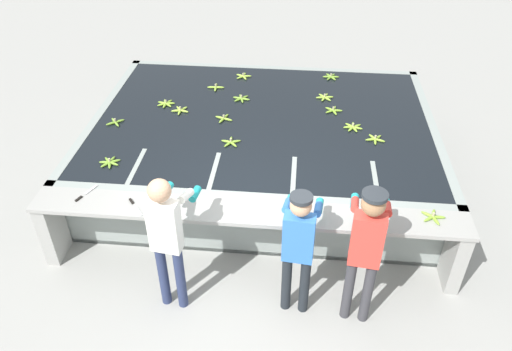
# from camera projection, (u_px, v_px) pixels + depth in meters

# --- Properties ---
(ground_plane) EXTENTS (80.00, 80.00, 0.00)m
(ground_plane) POSITION_uv_depth(u_px,v_px,m) (246.00, 281.00, 6.02)
(ground_plane) COLOR #999993
(ground_plane) RESTS_ON ground
(wash_tank) EXTENTS (5.03, 3.76, 0.92)m
(wash_tank) POSITION_uv_depth(u_px,v_px,m) (263.00, 146.00, 7.60)
(wash_tank) COLOR gray
(wash_tank) RESTS_ON ground
(work_ledge) EXTENTS (5.03, 0.45, 0.92)m
(work_ledge) POSITION_uv_depth(u_px,v_px,m) (247.00, 227.00, 5.80)
(work_ledge) COLOR #9E9E99
(work_ledge) RESTS_ON ground
(worker_0) EXTENTS (0.47, 0.74, 1.76)m
(worker_0) POSITION_uv_depth(u_px,v_px,m) (167.00, 232.00, 5.15)
(worker_0) COLOR navy
(worker_0) RESTS_ON ground
(worker_1) EXTENTS (0.45, 0.73, 1.63)m
(worker_1) POSITION_uv_depth(u_px,v_px,m) (299.00, 243.00, 5.14)
(worker_1) COLOR #1E2328
(worker_1) RESTS_ON ground
(worker_2) EXTENTS (0.46, 0.74, 1.76)m
(worker_2) POSITION_uv_depth(u_px,v_px,m) (366.00, 245.00, 4.98)
(worker_2) COLOR #38383D
(worker_2) RESTS_ON ground
(banana_bunch_floating_0) EXTENTS (0.27, 0.27, 0.08)m
(banana_bunch_floating_0) POSITION_uv_depth(u_px,v_px,m) (243.00, 76.00, 8.47)
(banana_bunch_floating_0) COLOR #9EC642
(banana_bunch_floating_0) RESTS_ON wash_tank
(banana_bunch_floating_1) EXTENTS (0.28, 0.27, 0.08)m
(banana_bunch_floating_1) POSITION_uv_depth(u_px,v_px,m) (375.00, 139.00, 6.85)
(banana_bunch_floating_1) COLOR #8CB738
(banana_bunch_floating_1) RESTS_ON wash_tank
(banana_bunch_floating_2) EXTENTS (0.28, 0.28, 0.08)m
(banana_bunch_floating_2) POSITION_uv_depth(u_px,v_px,m) (216.00, 87.00, 8.13)
(banana_bunch_floating_2) COLOR #93BC3D
(banana_bunch_floating_2) RESTS_ON wash_tank
(banana_bunch_floating_3) EXTENTS (0.28, 0.27, 0.08)m
(banana_bunch_floating_3) POSITION_uv_depth(u_px,v_px,m) (331.00, 77.00, 8.45)
(banana_bunch_floating_3) COLOR #75A333
(banana_bunch_floating_3) RESTS_ON wash_tank
(banana_bunch_floating_4) EXTENTS (0.27, 0.28, 0.08)m
(banana_bunch_floating_4) POSITION_uv_depth(u_px,v_px,m) (333.00, 110.00, 7.51)
(banana_bunch_floating_4) COLOR #7FAD33
(banana_bunch_floating_4) RESTS_ON wash_tank
(banana_bunch_floating_5) EXTENTS (0.28, 0.26, 0.08)m
(banana_bunch_floating_5) POSITION_uv_depth(u_px,v_px,m) (180.00, 110.00, 7.51)
(banana_bunch_floating_5) COLOR #9EC642
(banana_bunch_floating_5) RESTS_ON wash_tank
(banana_bunch_floating_6) EXTENTS (0.28, 0.28, 0.08)m
(banana_bunch_floating_6) POSITION_uv_depth(u_px,v_px,m) (224.00, 118.00, 7.31)
(banana_bunch_floating_6) COLOR #8CB738
(banana_bunch_floating_6) RESTS_ON wash_tank
(banana_bunch_floating_7) EXTENTS (0.28, 0.28, 0.08)m
(banana_bunch_floating_7) POSITION_uv_depth(u_px,v_px,m) (353.00, 127.00, 7.11)
(banana_bunch_floating_7) COLOR #8CB738
(banana_bunch_floating_7) RESTS_ON wash_tank
(banana_bunch_floating_8) EXTENTS (0.28, 0.28, 0.08)m
(banana_bunch_floating_8) POSITION_uv_depth(u_px,v_px,m) (110.00, 162.00, 6.40)
(banana_bunch_floating_8) COLOR #75A333
(banana_bunch_floating_8) RESTS_ON wash_tank
(banana_bunch_floating_9) EXTENTS (0.24, 0.24, 0.08)m
(banana_bunch_floating_9) POSITION_uv_depth(u_px,v_px,m) (115.00, 122.00, 7.22)
(banana_bunch_floating_9) COLOR #75A333
(banana_bunch_floating_9) RESTS_ON wash_tank
(banana_bunch_floating_10) EXTENTS (0.28, 0.27, 0.08)m
(banana_bunch_floating_10) POSITION_uv_depth(u_px,v_px,m) (231.00, 142.00, 6.79)
(banana_bunch_floating_10) COLOR #7FAD33
(banana_bunch_floating_10) RESTS_ON wash_tank
(banana_bunch_floating_11) EXTENTS (0.28, 0.28, 0.08)m
(banana_bunch_floating_11) POSITION_uv_depth(u_px,v_px,m) (241.00, 98.00, 7.82)
(banana_bunch_floating_11) COLOR #75A333
(banana_bunch_floating_11) RESTS_ON wash_tank
(banana_bunch_floating_12) EXTENTS (0.28, 0.28, 0.08)m
(banana_bunch_floating_12) POSITION_uv_depth(u_px,v_px,m) (166.00, 103.00, 7.69)
(banana_bunch_floating_12) COLOR #8CB738
(banana_bunch_floating_12) RESTS_ON wash_tank
(banana_bunch_floating_13) EXTENTS (0.28, 0.28, 0.08)m
(banana_bunch_floating_13) POSITION_uv_depth(u_px,v_px,m) (325.00, 97.00, 7.85)
(banana_bunch_floating_13) COLOR #93BC3D
(banana_bunch_floating_13) RESTS_ON wash_tank
(banana_bunch_ledge_0) EXTENTS (0.27, 0.28, 0.08)m
(banana_bunch_ledge_0) POSITION_uv_depth(u_px,v_px,m) (433.00, 217.00, 5.54)
(banana_bunch_ledge_0) COLOR #7FAD33
(banana_bunch_ledge_0) RESTS_ON work_ledge
(knife_0) EXTENTS (0.16, 0.33, 0.02)m
(knife_0) POSITION_uv_depth(u_px,v_px,m) (83.00, 195.00, 5.86)
(knife_0) COLOR silver
(knife_0) RESTS_ON work_ledge
(knife_1) EXTENTS (0.24, 0.29, 0.02)m
(knife_1) POSITION_uv_depth(u_px,v_px,m) (134.00, 204.00, 5.73)
(knife_1) COLOR silver
(knife_1) RESTS_ON work_ledge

